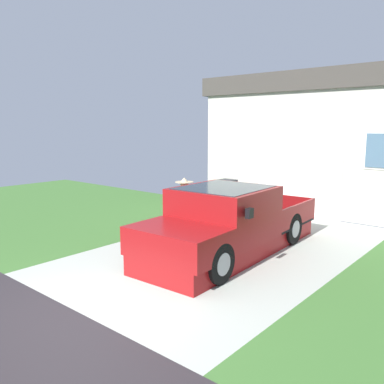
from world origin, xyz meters
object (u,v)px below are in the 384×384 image
person_with_hat (184,206)px  handbag (179,237)px  house_with_garage (370,142)px  pickup_truck (225,225)px  wheeled_trash_bin (225,192)px

person_with_hat → handbag: (-0.03, -0.18, -0.78)m
handbag → house_with_garage: 8.42m
pickup_truck → house_with_garage: house_with_garage is taller
handbag → house_with_garage: (2.27, 7.78, 2.28)m
person_with_hat → wheeled_trash_bin: bearing=147.3°
person_with_hat → house_with_garage: 8.06m
pickup_truck → house_with_garage: size_ratio=0.50×
pickup_truck → handbag: bearing=-7.0°
house_with_garage → wheeled_trash_bin: 5.51m
pickup_truck → wheeled_trash_bin: 5.70m
house_with_garage → wheeled_trash_bin: bearing=-141.1°
person_with_hat → wheeled_trash_bin: size_ratio=1.65×
person_with_hat → house_with_garage: house_with_garage is taller
handbag → house_with_garage: house_with_garage is taller
handbag → house_with_garage: size_ratio=0.04×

